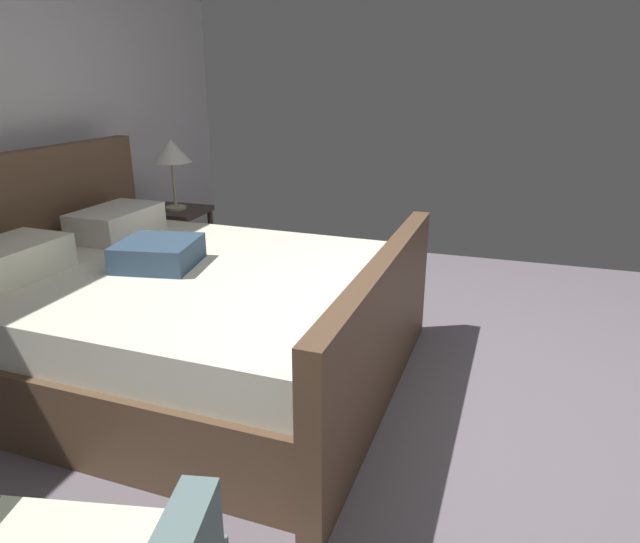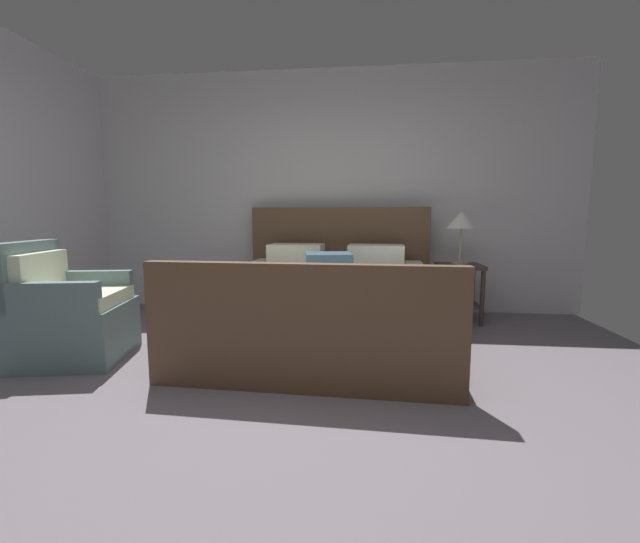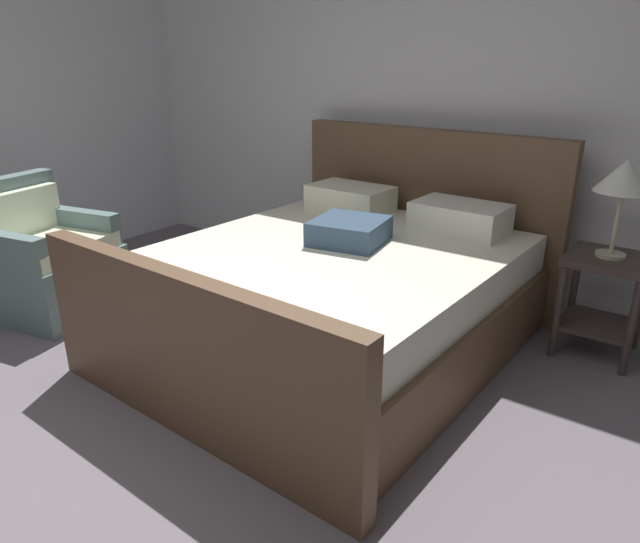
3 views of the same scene
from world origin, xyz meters
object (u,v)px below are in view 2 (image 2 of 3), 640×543
object	(u,v)px
bed	(326,301)
armchair	(67,314)
nightstand_right	(459,283)
table_lamp_right	(461,221)

from	to	relation	value
bed	armchair	xyz separation A→B (m)	(-1.90, -0.74, -0.00)
nightstand_right	table_lamp_right	bearing A→B (deg)	63.43
table_lamp_right	armchair	size ratio (longest dim) A/B	0.60
armchair	table_lamp_right	bearing A→B (deg)	25.65
bed	table_lamp_right	size ratio (longest dim) A/B	4.36
bed	table_lamp_right	distance (m)	1.67
nightstand_right	armchair	bearing A→B (deg)	-154.35
bed	armchair	bearing A→B (deg)	-158.63
nightstand_right	armchair	distance (m)	3.55
bed	armchair	size ratio (longest dim) A/B	2.63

